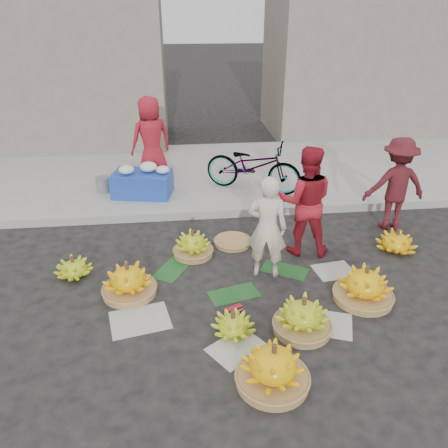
{
  "coord_description": "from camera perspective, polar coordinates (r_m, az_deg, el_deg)",
  "views": [
    {
      "loc": [
        -0.75,
        -4.87,
        3.43
      ],
      "look_at": [
        -0.16,
        0.48,
        0.7
      ],
      "focal_mm": 35.0,
      "sensor_mm": 36.0,
      "label": 1
    }
  ],
  "objects": [
    {
      "name": "newspaper_scatter",
      "position": [
        5.37,
        3.25,
        -12.8
      ],
      "size": [
        3.2,
        1.8,
        0.0
      ],
      "primitive_type": null,
      "color": "beige",
      "rests_on": "ground"
    },
    {
      "name": "bicycle",
      "position": [
        8.52,
        3.82,
        7.6
      ],
      "size": [
        1.46,
        2.0,
        1.0
      ],
      "primitive_type": "imported",
      "rotation": [
        0.0,
        0.0,
        1.1
      ],
      "color": "gray",
      "rests_on": "sidewalk"
    },
    {
      "name": "banana_leaves",
      "position": [
        6.15,
        0.82,
        -6.95
      ],
      "size": [
        2.0,
        1.0,
        0.0
      ],
      "primitive_type": null,
      "color": "#18481D",
      "rests_on": "ground"
    },
    {
      "name": "banana_bunch_5",
      "position": [
        7.21,
        21.59,
        -2.11
      ],
      "size": [
        0.72,
        0.72,
        0.36
      ],
      "rotation": [
        0.0,
        0.0,
        -0.29
      ],
      "color": "yellow",
      "rests_on": "ground"
    },
    {
      "name": "incense_stack",
      "position": [
        5.48,
        1.31,
        -11.18
      ],
      "size": [
        0.22,
        0.15,
        0.09
      ],
      "primitive_type": "cube",
      "rotation": [
        0.0,
        0.0,
        0.44
      ],
      "color": "#B61326",
      "rests_on": "ground"
    },
    {
      "name": "grey_bucket",
      "position": [
        8.86,
        -15.51,
        4.98
      ],
      "size": [
        0.26,
        0.26,
        0.3
      ],
      "primitive_type": "cylinder",
      "color": "slate",
      "rests_on": "sidewalk"
    },
    {
      "name": "curb",
      "position": [
        7.86,
        -0.23,
        1.63
      ],
      "size": [
        40.0,
        0.25,
        0.15
      ],
      "primitive_type": "cube",
      "color": "#97958F",
      "rests_on": "ground"
    },
    {
      "name": "building_left",
      "position": [
        12.58,
        -22.44,
        18.49
      ],
      "size": [
        6.0,
        3.0,
        4.0
      ],
      "primitive_type": "cube",
      "color": "gray",
      "rests_on": "sidewalk"
    },
    {
      "name": "flower_vendor",
      "position": [
        9.12,
        -9.52,
        10.91
      ],
      "size": [
        0.98,
        0.83,
        1.7
      ],
      "primitive_type": "imported",
      "rotation": [
        0.0,
        0.0,
        3.56
      ],
      "color": "#B21B26",
      "rests_on": "sidewalk"
    },
    {
      "name": "flower_table",
      "position": [
        8.5,
        -10.57,
        5.4
      ],
      "size": [
        1.19,
        0.87,
        0.63
      ],
      "rotation": [
        0.0,
        0.0,
        -0.19
      ],
      "color": "#193BA3",
      "rests_on": "sidewalk"
    },
    {
      "name": "vendor_red",
      "position": [
        6.5,
        10.57,
        2.92
      ],
      "size": [
        0.93,
        0.79,
        1.67
      ],
      "primitive_type": "imported",
      "rotation": [
        0.0,
        0.0,
        2.93
      ],
      "color": "#B21B26",
      "rests_on": "ground"
    },
    {
      "name": "building_right",
      "position": [
        13.65,
        17.65,
        21.85
      ],
      "size": [
        5.0,
        3.0,
        5.0
      ],
      "primitive_type": "cube",
      "color": "gray",
      "rests_on": "sidewalk"
    },
    {
      "name": "banana_bunch_0",
      "position": [
        5.85,
        -12.37,
        -7.21
      ],
      "size": [
        0.74,
        0.74,
        0.47
      ],
      "rotation": [
        0.0,
        0.0,
        -0.22
      ],
      "color": "olive",
      "rests_on": "ground"
    },
    {
      "name": "basket_spare",
      "position": [
        6.94,
        1.12,
        -2.38
      ],
      "size": [
        0.6,
        0.6,
        0.07
      ],
      "primitive_type": "cylinder",
      "rotation": [
        0.0,
        0.0,
        -0.04
      ],
      "color": "olive",
      "rests_on": "ground"
    },
    {
      "name": "sidewalk",
      "position": [
        9.79,
        -1.54,
        6.76
      ],
      "size": [
        40.0,
        4.0,
        0.12
      ],
      "primitive_type": "cube",
      "color": "#97958F",
      "rests_on": "ground"
    },
    {
      "name": "banana_bunch_1",
      "position": [
        5.15,
        1.18,
        -12.93
      ],
      "size": [
        0.52,
        0.52,
        0.31
      ],
      "rotation": [
        0.0,
        0.0,
        0.12
      ],
      "color": "#94B319",
      "rests_on": "ground"
    },
    {
      "name": "ground",
      "position": [
        6.0,
        2.02,
        -7.97
      ],
      "size": [
        80.0,
        80.0,
        0.0
      ],
      "primitive_type": "plane",
      "color": "black",
      "rests_on": "ground"
    },
    {
      "name": "banana_bunch_7",
      "position": [
        6.6,
        -4.08,
        -2.7
      ],
      "size": [
        0.59,
        0.59,
        0.42
      ],
      "rotation": [
        0.0,
        0.0,
        -0.11
      ],
      "color": "olive",
      "rests_on": "ground"
    },
    {
      "name": "vendor_cream",
      "position": [
        5.88,
        5.66,
        -0.51
      ],
      "size": [
        0.61,
        0.49,
        1.47
      ],
      "primitive_type": "imported",
      "rotation": [
        0.0,
        0.0,
        2.86
      ],
      "color": "beige",
      "rests_on": "ground"
    },
    {
      "name": "banana_bunch_4",
      "position": [
        5.89,
        17.9,
        -7.6
      ],
      "size": [
        0.79,
        0.79,
        0.5
      ],
      "rotation": [
        0.0,
        0.0,
        0.19
      ],
      "color": "olive",
      "rests_on": "ground"
    },
    {
      "name": "banana_bunch_6",
      "position": [
        6.45,
        -19.03,
        -5.43
      ],
      "size": [
        0.51,
        0.51,
        0.32
      ],
      "rotation": [
        0.0,
        0.0,
        0.03
      ],
      "color": "#94B319",
      "rests_on": "ground"
    },
    {
      "name": "man_striped",
      "position": [
        7.68,
        21.52,
        4.83
      ],
      "size": [
        1.03,
        0.62,
        1.57
      ],
      "primitive_type": "imported",
      "rotation": [
        0.0,
        0.0,
        3.11
      ],
      "color": "maroon",
      "rests_on": "ground"
    },
    {
      "name": "banana_bunch_2",
      "position": [
        4.56,
        6.43,
        -18.01
      ],
      "size": [
        0.83,
        0.83,
        0.5
      ],
      "rotation": [
        0.0,
        0.0,
        0.31
      ],
      "color": "olive",
      "rests_on": "ground"
    },
    {
      "name": "banana_bunch_3",
      "position": [
        5.22,
        10.26,
        -11.78
      ],
      "size": [
        0.68,
        0.68,
        0.46
      ],
      "rotation": [
        0.0,
        0.0,
        0.16
      ],
      "color": "olive",
      "rests_on": "ground"
    }
  ]
}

